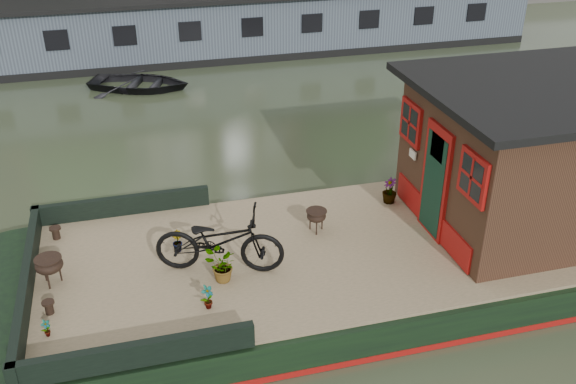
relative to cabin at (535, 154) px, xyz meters
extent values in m
plane|color=#2A311F|center=(-2.19, 0.00, -1.88)|extent=(120.00, 120.00, 0.00)
cube|color=black|center=(-2.19, 0.00, -1.58)|extent=(12.00, 4.00, 0.60)
cylinder|color=black|center=(-8.19, 0.00, -1.58)|extent=(4.00, 4.00, 0.60)
cube|color=#99100D|center=(-2.19, 0.00, -1.82)|extent=(12.02, 4.02, 0.10)
cube|color=#9E8561|center=(-2.19, 0.00, -1.25)|extent=(11.80, 3.80, 0.05)
cube|color=black|center=(-8.11, 0.00, -1.05)|extent=(0.12, 4.00, 0.35)
cube|color=black|center=(-6.69, 1.92, -1.05)|extent=(3.00, 0.12, 0.35)
cube|color=black|center=(-6.69, -1.92, -1.05)|extent=(3.00, 0.12, 0.35)
cube|color=black|center=(0.01, 0.00, -0.08)|extent=(3.50, 3.00, 2.30)
cube|color=black|center=(0.01, 0.00, 1.13)|extent=(4.00, 3.50, 0.12)
cube|color=#99100D|center=(-1.77, 0.00, -0.28)|extent=(0.06, 0.80, 1.90)
cube|color=black|center=(-1.79, 0.00, -0.33)|extent=(0.04, 0.64, 1.70)
cube|color=#99100D|center=(-1.77, -1.05, 0.32)|extent=(0.06, 0.72, 0.72)
cube|color=#99100D|center=(-1.77, 1.05, 0.32)|extent=(0.06, 0.72, 0.72)
imported|color=black|center=(-5.32, -0.16, -0.72)|extent=(2.06, 1.25, 1.02)
imported|color=#A3592E|center=(-5.65, -1.04, -1.04)|extent=(0.24, 0.23, 0.38)
imported|color=brown|center=(-5.90, 0.52, -1.05)|extent=(0.20, 0.22, 0.35)
imported|color=#94532B|center=(-5.36, -0.46, -0.98)|extent=(0.50, 0.45, 0.50)
imported|color=brown|center=(-2.02, 1.12, -0.99)|extent=(0.29, 0.29, 0.48)
imported|color=#985C2C|center=(-7.79, -1.07, -1.10)|extent=(0.16, 0.16, 0.26)
cylinder|color=black|center=(-7.79, 1.40, -1.12)|extent=(0.19, 0.19, 0.21)
cylinder|color=black|center=(-7.79, -0.58, -1.13)|extent=(0.17, 0.17, 0.20)
imported|color=black|center=(-5.95, 10.44, -1.57)|extent=(3.53, 3.07, 0.61)
cube|color=#4D5A67|center=(-2.19, 14.00, -0.88)|extent=(20.00, 4.00, 2.00)
cube|color=black|center=(-2.19, 14.00, -1.76)|extent=(20.00, 4.05, 0.24)
camera|label=1|loc=(-6.41, -8.19, 4.49)|focal=40.00mm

